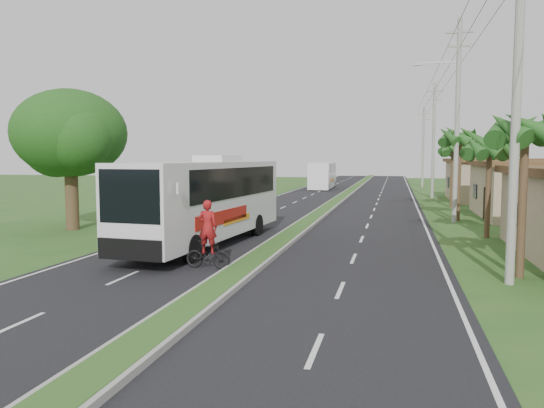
# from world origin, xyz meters

# --- Properties ---
(ground) EXTENTS (180.00, 180.00, 0.00)m
(ground) POSITION_xyz_m (0.00, 0.00, 0.00)
(ground) COLOR #27551F
(ground) RESTS_ON ground
(road_asphalt) EXTENTS (14.00, 160.00, 0.02)m
(road_asphalt) POSITION_xyz_m (0.00, 20.00, 0.01)
(road_asphalt) COLOR black
(road_asphalt) RESTS_ON ground
(median_strip) EXTENTS (1.20, 160.00, 0.18)m
(median_strip) POSITION_xyz_m (0.00, 20.00, 0.10)
(median_strip) COLOR gray
(median_strip) RESTS_ON ground
(lane_edge_left) EXTENTS (0.12, 160.00, 0.01)m
(lane_edge_left) POSITION_xyz_m (-6.70, 20.00, 0.00)
(lane_edge_left) COLOR silver
(lane_edge_left) RESTS_ON ground
(lane_edge_right) EXTENTS (0.12, 160.00, 0.01)m
(lane_edge_right) POSITION_xyz_m (6.70, 20.00, 0.00)
(lane_edge_right) COLOR silver
(lane_edge_right) RESTS_ON ground
(shop_mid) EXTENTS (7.60, 10.60, 3.67)m
(shop_mid) POSITION_xyz_m (14.00, 22.00, 1.86)
(shop_mid) COLOR tan
(shop_mid) RESTS_ON ground
(shop_far) EXTENTS (8.60, 11.60, 3.82)m
(shop_far) POSITION_xyz_m (14.00, 36.00, 1.93)
(shop_far) COLOR tan
(shop_far) RESTS_ON ground
(palm_verge_a) EXTENTS (2.40, 2.40, 5.45)m
(palm_verge_a) POSITION_xyz_m (9.00, 3.00, 4.74)
(palm_verge_a) COLOR #473321
(palm_verge_a) RESTS_ON ground
(palm_verge_b) EXTENTS (2.40, 2.40, 5.05)m
(palm_verge_b) POSITION_xyz_m (9.40, 12.00, 4.36)
(palm_verge_b) COLOR #473321
(palm_verge_b) RESTS_ON ground
(palm_verge_c) EXTENTS (2.40, 2.40, 5.85)m
(palm_verge_c) POSITION_xyz_m (8.80, 19.00, 5.12)
(palm_verge_c) COLOR #473321
(palm_verge_c) RESTS_ON ground
(palm_verge_d) EXTENTS (2.40, 2.40, 5.25)m
(palm_verge_d) POSITION_xyz_m (9.30, 28.00, 4.55)
(palm_verge_d) COLOR #473321
(palm_verge_d) RESTS_ON ground
(shade_tree) EXTENTS (6.30, 6.00, 7.54)m
(shade_tree) POSITION_xyz_m (-12.11, 10.02, 5.03)
(shade_tree) COLOR #473321
(shade_tree) RESTS_ON ground
(utility_pole_a) EXTENTS (1.60, 0.28, 11.00)m
(utility_pole_a) POSITION_xyz_m (8.50, 2.00, 5.67)
(utility_pole_a) COLOR gray
(utility_pole_a) RESTS_ON ground
(utility_pole_b) EXTENTS (3.20, 0.28, 12.00)m
(utility_pole_b) POSITION_xyz_m (8.47, 18.00, 6.26)
(utility_pole_b) COLOR gray
(utility_pole_b) RESTS_ON ground
(utility_pole_c) EXTENTS (1.60, 0.28, 11.00)m
(utility_pole_c) POSITION_xyz_m (8.50, 38.00, 5.67)
(utility_pole_c) COLOR gray
(utility_pole_c) RESTS_ON ground
(utility_pole_d) EXTENTS (1.60, 0.28, 10.50)m
(utility_pole_d) POSITION_xyz_m (8.50, 58.00, 5.42)
(utility_pole_d) COLOR gray
(utility_pole_d) RESTS_ON ground
(coach_bus_main) EXTENTS (3.55, 12.52, 4.00)m
(coach_bus_main) POSITION_xyz_m (-3.10, 6.91, 2.20)
(coach_bus_main) COLOR silver
(coach_bus_main) RESTS_ON ground
(coach_bus_far) EXTENTS (2.77, 11.29, 3.27)m
(coach_bus_far) POSITION_xyz_m (-3.89, 51.07, 1.85)
(coach_bus_far) COLOR white
(coach_bus_far) RESTS_ON ground
(motorcyclist) EXTENTS (1.65, 0.50, 2.43)m
(motorcyclist) POSITION_xyz_m (-1.33, 2.00, 0.93)
(motorcyclist) COLOR black
(motorcyclist) RESTS_ON ground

